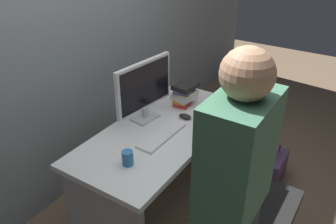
# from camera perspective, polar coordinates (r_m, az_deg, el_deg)

# --- Properties ---
(ground_plane) EXTENTS (9.00, 9.00, 0.00)m
(ground_plane) POSITION_cam_1_polar(r_m,az_deg,el_deg) (2.94, -0.85, -14.89)
(ground_plane) COLOR brown
(wall_back) EXTENTS (6.40, 0.10, 3.00)m
(wall_back) POSITION_cam_1_polar(r_m,az_deg,el_deg) (2.72, -16.38, 16.45)
(wall_back) COLOR gray
(wall_back) RESTS_ON ground
(desk) EXTENTS (1.45, 0.68, 0.73)m
(desk) POSITION_cam_1_polar(r_m,az_deg,el_deg) (2.62, -0.93, -6.88)
(desk) COLOR white
(desk) RESTS_ON ground
(office_chair) EXTENTS (0.52, 0.52, 0.94)m
(office_chair) POSITION_cam_1_polar(r_m,az_deg,el_deg) (2.39, 13.47, -14.45)
(office_chair) COLOR black
(office_chair) RESTS_ON ground
(person_at_desk) EXTENTS (0.40, 0.24, 1.64)m
(person_at_desk) POSITION_cam_1_polar(r_m,az_deg,el_deg) (1.74, 10.39, -15.16)
(person_at_desk) COLOR #262838
(person_at_desk) RESTS_ON ground
(monitor) EXTENTS (0.54, 0.16, 0.46)m
(monitor) POSITION_cam_1_polar(r_m,az_deg,el_deg) (2.50, -3.92, 4.02)
(monitor) COLOR silver
(monitor) RESTS_ON desk
(keyboard) EXTENTS (0.43, 0.14, 0.02)m
(keyboard) POSITION_cam_1_polar(r_m,az_deg,el_deg) (2.40, -1.03, -3.87)
(keyboard) COLOR white
(keyboard) RESTS_ON desk
(mouse) EXTENTS (0.06, 0.10, 0.03)m
(mouse) POSITION_cam_1_polar(r_m,az_deg,el_deg) (2.61, 2.85, -0.72)
(mouse) COLOR black
(mouse) RESTS_ON desk
(cup_near_keyboard) EXTENTS (0.07, 0.07, 0.09)m
(cup_near_keyboard) POSITION_cam_1_polar(r_m,az_deg,el_deg) (2.13, -6.67, -7.53)
(cup_near_keyboard) COLOR #3372B2
(cup_near_keyboard) RESTS_ON desk
(book_stack) EXTENTS (0.22, 0.19, 0.18)m
(book_stack) POSITION_cam_1_polar(r_m,az_deg,el_deg) (2.77, 2.70, 3.06)
(book_stack) COLOR red
(book_stack) RESTS_ON desk
(handbag) EXTENTS (0.34, 0.14, 0.38)m
(handbag) POSITION_cam_1_polar(r_m,az_deg,el_deg) (3.22, 17.12, -8.83)
(handbag) COLOR #4C3356
(handbag) RESTS_ON ground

